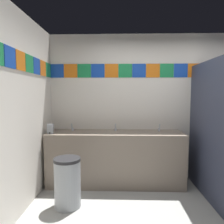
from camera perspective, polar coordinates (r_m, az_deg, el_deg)
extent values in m
cube|color=silver|center=(3.90, 12.61, 1.26)|extent=(3.93, 0.08, 2.60)
cube|color=#1947B7|center=(3.96, -14.76, 10.79)|extent=(0.24, 0.01, 0.24)
cube|color=orange|center=(3.90, -11.24, 10.96)|extent=(0.24, 0.01, 0.24)
cube|color=#1E8C4C|center=(3.85, -7.61, 11.08)|extent=(0.24, 0.01, 0.24)
cube|color=#1947B7|center=(3.82, -3.90, 11.17)|extent=(0.24, 0.01, 0.24)
cube|color=orange|center=(3.80, -0.14, 11.20)|extent=(0.24, 0.01, 0.24)
cube|color=#1E8C4C|center=(3.80, 3.63, 11.19)|extent=(0.24, 0.01, 0.24)
cube|color=#1947B7|center=(3.82, 7.39, 11.14)|extent=(0.24, 0.01, 0.24)
cube|color=orange|center=(3.85, 11.09, 11.04)|extent=(0.24, 0.01, 0.24)
cube|color=#1E8C4C|center=(3.90, 14.73, 10.89)|extent=(0.24, 0.01, 0.24)
cube|color=#1947B7|center=(3.96, 18.25, 10.71)|extent=(0.24, 0.01, 0.24)
cube|color=orange|center=(4.03, 21.66, 10.50)|extent=(0.24, 0.01, 0.24)
cube|color=#1E8C4C|center=(4.12, 24.92, 10.26)|extent=(0.24, 0.01, 0.24)
cube|color=#1947B7|center=(4.22, 28.04, 10.01)|extent=(0.24, 0.01, 0.24)
cube|color=silver|center=(2.58, -27.72, -1.02)|extent=(0.08, 3.10, 2.60)
cube|color=#1947B7|center=(2.70, -26.04, 13.30)|extent=(0.01, 0.24, 0.24)
cube|color=orange|center=(2.93, -23.63, 12.68)|extent=(0.01, 0.24, 0.24)
cube|color=#1E8C4C|center=(3.16, -21.58, 12.14)|extent=(0.01, 0.24, 0.24)
cube|color=#1947B7|center=(3.40, -19.82, 11.67)|extent=(0.01, 0.24, 0.24)
cube|color=orange|center=(3.64, -18.30, 11.25)|extent=(0.01, 0.24, 0.24)
cube|color=#1E8C4C|center=(3.88, -16.97, 10.87)|extent=(0.01, 0.24, 0.24)
cube|color=gray|center=(3.66, 0.93, -12.45)|extent=(2.26, 0.59, 0.90)
cube|color=gray|center=(3.83, 1.00, -5.34)|extent=(2.26, 0.03, 0.08)
cylinder|color=silver|center=(3.62, -11.16, -6.28)|extent=(0.34, 0.34, 0.10)
cylinder|color=silver|center=(3.53, 0.93, -6.48)|extent=(0.34, 0.34, 0.10)
cylinder|color=silver|center=(3.60, 13.10, -6.38)|extent=(0.34, 0.34, 0.10)
cylinder|color=silver|center=(3.74, -10.70, -4.67)|extent=(0.04, 0.04, 0.05)
cylinder|color=silver|center=(3.68, -10.89, -3.72)|extent=(0.02, 0.06, 0.09)
cylinder|color=silver|center=(3.65, 0.97, -4.81)|extent=(0.04, 0.04, 0.05)
cylinder|color=silver|center=(3.59, 0.96, -3.85)|extent=(0.02, 0.06, 0.09)
cylinder|color=silver|center=(3.72, 12.70, -4.76)|extent=(0.04, 0.04, 0.05)
cylinder|color=silver|center=(3.66, 12.87, -3.81)|extent=(0.02, 0.06, 0.09)
cube|color=gray|center=(3.54, -16.43, -4.43)|extent=(0.09, 0.07, 0.16)
cylinder|color=black|center=(3.51, -16.64, -5.52)|extent=(0.02, 0.02, 0.03)
cube|color=#33384C|center=(3.35, 24.89, -4.61)|extent=(0.04, 1.50, 2.03)
cube|color=white|center=(4.07, 28.14, -9.48)|extent=(0.34, 0.17, 0.34)
cylinder|color=#999EA3|center=(3.07, -12.06, -18.63)|extent=(0.36, 0.36, 0.64)
cylinder|color=#262628|center=(2.96, -12.18, -12.58)|extent=(0.36, 0.36, 0.04)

